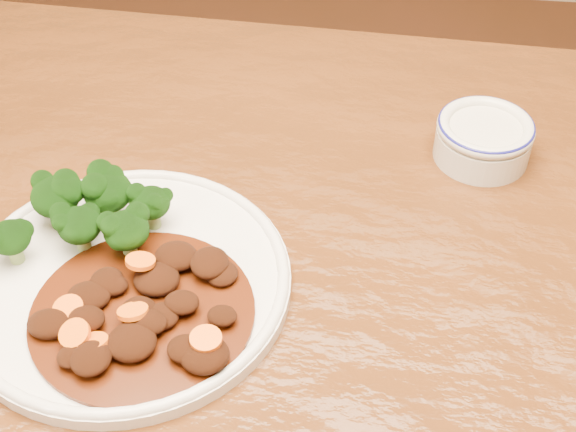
# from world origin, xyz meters

# --- Properties ---
(dining_table) EXTENTS (1.54, 0.96, 0.75)m
(dining_table) POSITION_xyz_m (0.00, 0.00, 0.67)
(dining_table) COLOR #4F270E
(dining_table) RESTS_ON ground
(dinner_plate) EXTENTS (0.30, 0.30, 0.02)m
(dinner_plate) POSITION_xyz_m (-0.15, -0.03, 0.76)
(dinner_plate) COLOR silver
(dinner_plate) RESTS_ON dining_table
(broccoli_florets) EXTENTS (0.15, 0.11, 0.05)m
(broccoli_florets) POSITION_xyz_m (-0.19, 0.02, 0.79)
(broccoli_florets) COLOR #85A555
(broccoli_florets) RESTS_ON dinner_plate
(mince_stew) EXTENTS (0.20, 0.20, 0.03)m
(mince_stew) POSITION_xyz_m (-0.12, -0.08, 0.77)
(mince_stew) COLOR #441B07
(mince_stew) RESTS_ON dinner_plate
(dip_bowl) EXTENTS (0.10, 0.10, 0.05)m
(dip_bowl) POSITION_xyz_m (0.19, 0.20, 0.78)
(dip_bowl) COLOR beige
(dip_bowl) RESTS_ON dining_table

